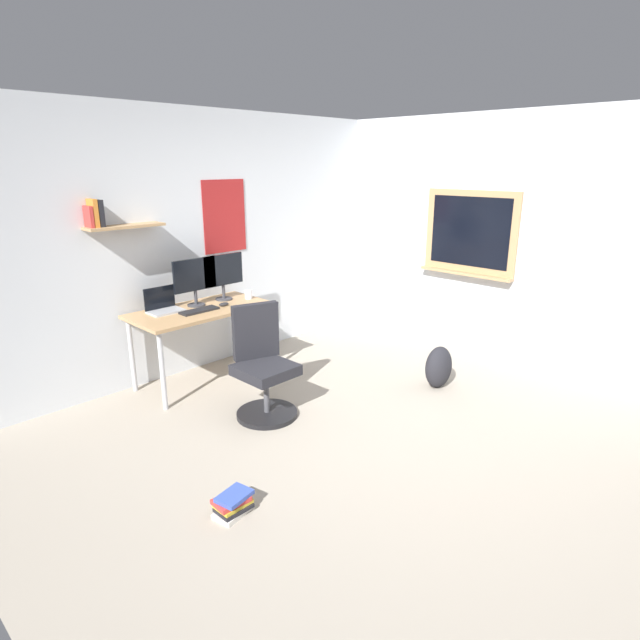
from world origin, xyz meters
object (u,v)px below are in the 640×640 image
(backpack, at_px, (439,367))
(book_stack_on_floor, at_px, (233,504))
(monitor_primary, at_px, (195,279))
(laptop, at_px, (163,306))
(office_chair, at_px, (263,369))
(computer_mouse, at_px, (224,304))
(desk, at_px, (201,316))
(keyboard, at_px, (199,311))
(monitor_secondary, at_px, (223,274))
(coffee_mug, at_px, (248,294))

(backpack, height_order, book_stack_on_floor, backpack)
(monitor_primary, bearing_deg, laptop, 171.65)
(office_chair, distance_m, computer_mouse, 0.98)
(office_chair, height_order, backpack, office_chair)
(desk, xyz_separation_m, backpack, (1.48, -1.74, -0.46))
(laptop, height_order, backpack, laptop)
(laptop, bearing_deg, monitor_primary, -8.35)
(backpack, bearing_deg, keyboard, 133.04)
(monitor_secondary, height_order, coffee_mug, monitor_secondary)
(office_chair, xyz_separation_m, monitor_secondary, (0.40, 1.07, 0.61))
(laptop, bearing_deg, coffee_mug, -12.70)
(laptop, distance_m, backpack, 2.67)
(monitor_primary, bearing_deg, monitor_secondary, 0.00)
(keyboard, xyz_separation_m, book_stack_on_floor, (-0.98, -1.78, -0.69))
(book_stack_on_floor, bearing_deg, coffee_mug, 48.73)
(monitor_primary, relative_size, coffee_mug, 5.04)
(office_chair, relative_size, backpack, 2.32)
(desk, relative_size, office_chair, 1.38)
(monitor_secondary, distance_m, coffee_mug, 0.33)
(monitor_primary, bearing_deg, coffee_mug, -15.35)
(desk, distance_m, keyboard, 0.14)
(monitor_primary, bearing_deg, computer_mouse, -46.93)
(monitor_primary, height_order, keyboard, monitor_primary)
(laptop, height_order, coffee_mug, laptop)
(coffee_mug, bearing_deg, laptop, 167.30)
(laptop, xyz_separation_m, computer_mouse, (0.51, -0.24, -0.04))
(monitor_primary, distance_m, computer_mouse, 0.37)
(backpack, bearing_deg, monitor_primary, 128.06)
(coffee_mug, bearing_deg, office_chair, -122.81)
(monitor_primary, relative_size, monitor_secondary, 1.00)
(monitor_secondary, bearing_deg, computer_mouse, -127.21)
(laptop, bearing_deg, computer_mouse, -25.40)
(office_chair, bearing_deg, monitor_primary, 86.11)
(office_chair, height_order, monitor_primary, monitor_primary)
(keyboard, distance_m, book_stack_on_floor, 2.14)
(desk, distance_m, backpack, 2.34)
(monitor_secondary, relative_size, book_stack_on_floor, 1.80)
(laptop, distance_m, coffee_mug, 0.87)
(desk, xyz_separation_m, book_stack_on_floor, (-1.05, -1.86, -0.60))
(backpack, bearing_deg, laptop, 133.10)
(monitor_primary, distance_m, coffee_mug, 0.59)
(office_chair, height_order, laptop, laptop)
(office_chair, xyz_separation_m, backpack, (1.52, -0.78, -0.20))
(desk, distance_m, coffee_mug, 0.57)
(keyboard, height_order, backpack, keyboard)
(desk, xyz_separation_m, monitor_primary, (0.03, 0.11, 0.35))
(monitor_primary, height_order, backpack, monitor_primary)
(laptop, bearing_deg, office_chair, -77.11)
(office_chair, bearing_deg, coffee_mug, 57.19)
(keyboard, relative_size, coffee_mug, 4.02)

